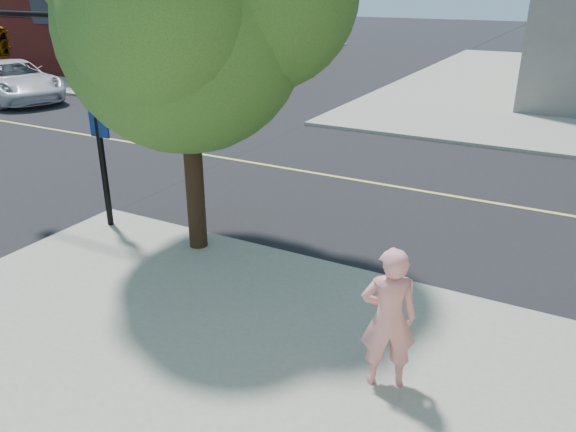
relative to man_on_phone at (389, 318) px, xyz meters
The scene contains 6 objects.
ground 6.55m from the man_on_phone, 156.74° to the left, with size 140.00×140.00×0.00m, color black.
road_ew 9.28m from the man_on_phone, 130.11° to the left, with size 140.00×9.00×0.01m, color black.
sidewalk_nw 37.65m from the man_on_phone, 140.27° to the left, with size 26.00×25.00×0.12m, color gray.
man_on_phone is the anchor object (origin of this frame).
signal_pole 8.89m from the man_on_phone, 166.83° to the left, with size 3.61×0.41×4.08m.
car_a 21.80m from the man_on_phone, 153.11° to the left, with size 2.63×5.70×1.58m, color silver.
Camera 1 is at (7.55, -7.91, 4.55)m, focal length 35.18 mm.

